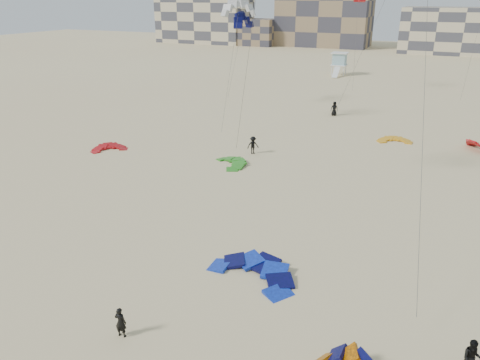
% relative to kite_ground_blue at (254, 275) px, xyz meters
% --- Properties ---
extents(ground, '(320.00, 320.00, 0.00)m').
position_rel_kite_ground_blue_xyz_m(ground, '(-0.72, -4.97, 0.00)').
color(ground, beige).
rests_on(ground, ground).
extents(kite_ground_blue, '(6.24, 6.43, 1.96)m').
position_rel_kite_ground_blue_xyz_m(kite_ground_blue, '(0.00, 0.00, 0.00)').
color(kite_ground_blue, blue).
rests_on(kite_ground_blue, ground).
extents(kite_ground_red, '(4.93, 4.93, 1.63)m').
position_rel_kite_ground_blue_xyz_m(kite_ground_red, '(-22.93, 15.46, 0.00)').
color(kite_ground_red, red).
rests_on(kite_ground_red, ground).
extents(kite_ground_green, '(5.38, 5.37, 1.32)m').
position_rel_kite_ground_blue_xyz_m(kite_ground_green, '(-9.37, 16.68, 0.00)').
color(kite_ground_green, '#349918').
rests_on(kite_ground_green, ground).
extents(kite_ground_red_far, '(4.99, 4.95, 3.14)m').
position_rel_kite_ground_blue_xyz_m(kite_ground_red_far, '(12.38, 31.45, 0.00)').
color(kite_ground_red_far, red).
rests_on(kite_ground_red_far, ground).
extents(kite_ground_yellow, '(4.22, 4.36, 1.02)m').
position_rel_kite_ground_blue_xyz_m(kite_ground_yellow, '(3.89, 30.86, 0.00)').
color(kite_ground_yellow, '#FFA50F').
rests_on(kite_ground_yellow, ground).
extents(kitesurfer_main, '(0.62, 0.44, 1.59)m').
position_rel_kite_ground_blue_xyz_m(kitesurfer_main, '(-3.69, -7.35, 0.79)').
color(kitesurfer_main, black).
rests_on(kitesurfer_main, ground).
extents(kitesurfer_b, '(0.93, 0.76, 1.78)m').
position_rel_kite_ground_blue_xyz_m(kitesurfer_b, '(11.32, -3.23, 0.89)').
color(kitesurfer_b, black).
rests_on(kitesurfer_b, ground).
extents(kitesurfer_c, '(1.34, 1.25, 1.82)m').
position_rel_kite_ground_blue_xyz_m(kitesurfer_c, '(-8.72, 20.48, 0.91)').
color(kitesurfer_c, black).
rests_on(kitesurfer_c, ground).
extents(kitesurfer_e, '(1.02, 0.77, 1.88)m').
position_rel_kite_ground_blue_xyz_m(kitesurfer_e, '(-5.14, 39.95, 0.94)').
color(kitesurfer_e, black).
rests_on(kitesurfer_e, ground).
extents(kite_fly_grey, '(5.32, 9.81, 14.10)m').
position_rel_kite_ground_blue_xyz_m(kite_fly_grey, '(-14.79, 30.33, 13.50)').
color(kite_fly_grey, white).
rests_on(kite_fly_grey, ground).
extents(kite_fly_navy, '(4.56, 4.17, 12.24)m').
position_rel_kite_ground_blue_xyz_m(kite_fly_navy, '(-18.68, 40.24, 11.67)').
color(kite_fly_navy, '#090748').
rests_on(kite_fly_navy, ground).
extents(lifeguard_tower_far, '(3.28, 6.12, 4.44)m').
position_rel_kite_ground_blue_xyz_m(lifeguard_tower_far, '(-12.59, 73.95, 2.20)').
color(lifeguard_tower_far, white).
rests_on(lifeguard_tower_far, ground).
extents(condo_west_a, '(30.00, 15.00, 14.00)m').
position_rel_kite_ground_blue_xyz_m(condo_west_a, '(-70.72, 125.03, 7.00)').
color(condo_west_a, beige).
rests_on(condo_west_a, ground).
extents(condo_west_b, '(28.00, 14.00, 18.00)m').
position_rel_kite_ground_blue_xyz_m(condo_west_b, '(-30.72, 129.03, 9.00)').
color(condo_west_b, '#887052').
rests_on(condo_west_b, ground).
extents(condo_mid, '(32.00, 16.00, 12.00)m').
position_rel_kite_ground_blue_xyz_m(condo_mid, '(9.28, 125.03, 6.00)').
color(condo_mid, beige).
rests_on(condo_mid, ground).
extents(condo_fill_left, '(12.00, 10.00, 8.00)m').
position_rel_kite_ground_blue_xyz_m(condo_fill_left, '(-50.72, 123.03, 4.00)').
color(condo_fill_left, '#887052').
rests_on(condo_fill_left, ground).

